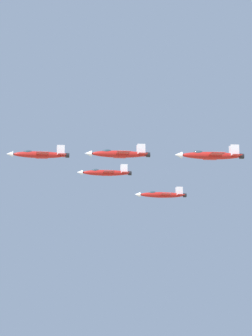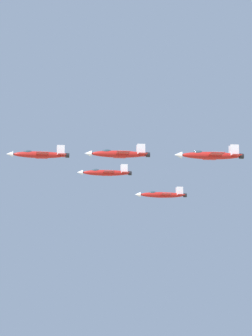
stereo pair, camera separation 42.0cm
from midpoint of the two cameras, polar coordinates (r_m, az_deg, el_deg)
name	(u,v)px [view 1 (the left image)]	position (r m, az deg, el deg)	size (l,w,h in m)	color
jet_lead	(39,154)	(199.43, -6.38, 0.98)	(15.92, 9.89, 3.35)	red
jet_left_wingman	(119,154)	(184.82, -0.59, 1.04)	(15.61, 9.66, 3.28)	red
jet_right_wingman	(105,173)	(215.61, -1.56, -0.34)	(15.18, 9.37, 3.19)	red
jet_left_outer	(211,155)	(172.33, 6.12, 0.92)	(15.47, 9.56, 3.25)	red
jet_right_outer	(162,195)	(232.93, 2.56, -1.95)	(15.67, 9.72, 3.29)	red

